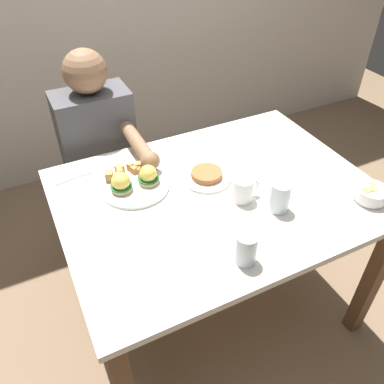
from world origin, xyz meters
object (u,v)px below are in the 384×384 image
object	(u,v)px
dining_table	(217,212)
diner_person	(101,153)
fork	(75,177)
side_plate	(207,176)
water_glass_far	(280,199)
fruit_bowl	(371,194)
eggs_benedict_plate	(134,182)
water_glass_near	(246,249)
coffee_mug	(243,189)

from	to	relation	value
dining_table	diner_person	distance (m)	0.67
fork	side_plate	distance (m)	0.53
dining_table	fork	bearing A→B (deg)	144.72
dining_table	water_glass_far	bearing A→B (deg)	-50.82
fruit_bowl	side_plate	xyz separation A→B (m)	(-0.49, 0.39, -0.02)
dining_table	eggs_benedict_plate	world-z (taller)	eggs_benedict_plate
fruit_bowl	water_glass_near	distance (m)	0.58
side_plate	water_glass_near	bearing A→B (deg)	-102.12
coffee_mug	diner_person	world-z (taller)	diner_person
dining_table	fruit_bowl	size ratio (longest dim) A/B	10.00
coffee_mug	fork	size ratio (longest dim) A/B	0.72
water_glass_near	water_glass_far	bearing A→B (deg)	32.59
eggs_benedict_plate	diner_person	distance (m)	0.45
dining_table	water_glass_far	world-z (taller)	water_glass_far
fork	water_glass_far	bearing A→B (deg)	-39.77
eggs_benedict_plate	fruit_bowl	bearing A→B (deg)	-31.15
dining_table	water_glass_near	bearing A→B (deg)	-105.07
eggs_benedict_plate	side_plate	bearing A→B (deg)	-14.92
eggs_benedict_plate	side_plate	distance (m)	0.29
water_glass_near	water_glass_far	xyz separation A→B (m)	(0.24, 0.15, 0.00)
coffee_mug	water_glass_far	xyz separation A→B (m)	(0.09, -0.10, -0.00)
fruit_bowl	water_glass_far	xyz separation A→B (m)	(-0.34, 0.11, 0.02)
eggs_benedict_plate	water_glass_far	distance (m)	0.56
coffee_mug	water_glass_far	size ratio (longest dim) A/B	0.95
fork	water_glass_near	bearing A→B (deg)	-60.36
coffee_mug	diner_person	distance (m)	0.78
fruit_bowl	dining_table	bearing A→B (deg)	148.83
dining_table	fork	size ratio (longest dim) A/B	7.70
eggs_benedict_plate	dining_table	bearing A→B (deg)	-31.11
eggs_benedict_plate	coffee_mug	world-z (taller)	coffee_mug
dining_table	water_glass_near	world-z (taller)	water_glass_near
dining_table	water_glass_near	distance (m)	0.38
fork	diner_person	distance (m)	0.33
coffee_mug	fruit_bowl	bearing A→B (deg)	-27.01
fork	diner_person	xyz separation A→B (m)	(0.17, 0.27, -0.09)
water_glass_near	diner_person	bearing A→B (deg)	102.66
eggs_benedict_plate	water_glass_far	xyz separation A→B (m)	(0.43, -0.35, 0.02)
fork	side_plate	world-z (taller)	side_plate
side_plate	water_glass_far	bearing A→B (deg)	-61.98
water_glass_far	diner_person	size ratio (longest dim) A/B	0.10
water_glass_near	side_plate	distance (m)	0.44
fruit_bowl	water_glass_near	bearing A→B (deg)	-175.86
eggs_benedict_plate	diner_person	world-z (taller)	diner_person
water_glass_far	side_plate	size ratio (longest dim) A/B	0.58
fork	water_glass_far	size ratio (longest dim) A/B	1.33
fork	side_plate	xyz separation A→B (m)	(0.47, -0.24, 0.01)
coffee_mug	water_glass_near	world-z (taller)	water_glass_near
fruit_bowl	water_glass_near	xyz separation A→B (m)	(-0.58, -0.04, 0.02)
water_glass_far	water_glass_near	bearing A→B (deg)	-147.41
fruit_bowl	coffee_mug	xyz separation A→B (m)	(-0.42, 0.22, 0.02)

